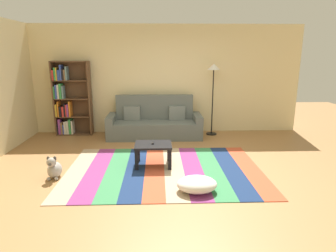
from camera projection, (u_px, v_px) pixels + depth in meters
ground_plane at (171, 167)px, 5.18m from camera, size 14.00×14.00×0.00m
back_wall at (167, 80)px, 7.32m from camera, size 6.80×0.10×2.70m
rug at (164, 170)px, 5.05m from camera, size 3.38×2.35×0.01m
couch at (155, 123)px, 7.05m from camera, size 2.26×0.80×1.00m
bookshelf at (68, 101)px, 7.12m from camera, size 0.90×0.28×1.82m
coffee_table at (153, 148)px, 5.19m from camera, size 0.66×0.51×0.40m
pouf at (197, 184)px, 4.23m from camera, size 0.59×0.47×0.22m
dog at (54, 169)px, 4.70m from camera, size 0.22×0.35×0.40m
standing_lamp at (213, 76)px, 6.96m from camera, size 0.32×0.32×1.76m
tv_remote at (153, 143)px, 5.21m from camera, size 0.05×0.15×0.02m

